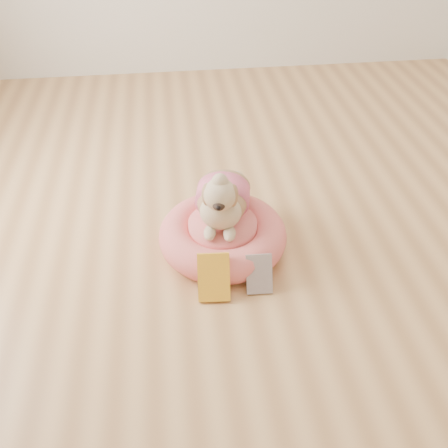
{
  "coord_description": "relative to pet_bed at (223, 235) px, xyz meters",
  "views": [
    {
      "loc": [
        -0.44,
        -1.74,
        1.57
      ],
      "look_at": [
        -0.22,
        -0.01,
        0.18
      ],
      "focal_mm": 40.0,
      "sensor_mm": 36.0,
      "label": 1
    }
  ],
  "objects": [
    {
      "name": "floor",
      "position": [
        0.22,
        -0.04,
        -0.07
      ],
      "size": [
        4.5,
        4.5,
        0.0
      ],
      "primitive_type": "plane",
      "color": "#AF7B49",
      "rests_on": "ground"
    },
    {
      "name": "pet_bed",
      "position": [
        0.0,
        0.0,
        0.0
      ],
      "size": [
        0.6,
        0.6,
        0.15
      ],
      "color": "#EA5B5F",
      "rests_on": "floor"
    },
    {
      "name": "dog",
      "position": [
        0.0,
        0.04,
        0.24
      ],
      "size": [
        0.38,
        0.49,
        0.32
      ],
      "primitive_type": null,
      "rotation": [
        0.0,
        0.0,
        -0.19
      ],
      "color": "brown",
      "rests_on": "pet_bed"
    },
    {
      "name": "book_yellow",
      "position": [
        -0.07,
        -0.29,
        0.02
      ],
      "size": [
        0.14,
        0.14,
        0.19
      ],
      "primitive_type": "cube",
      "rotation": [
        -0.54,
        0.0,
        -0.07
      ],
      "color": "#FFFA1A",
      "rests_on": "floor"
    },
    {
      "name": "book_white",
      "position": [
        0.12,
        -0.28,
        0.0
      ],
      "size": [
        0.12,
        0.11,
        0.16
      ],
      "primitive_type": "cube",
      "rotation": [
        -0.53,
        0.0,
        -0.04
      ],
      "color": "white",
      "rests_on": "floor"
    }
  ]
}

